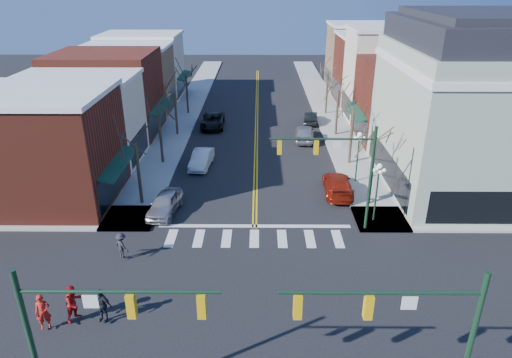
{
  "coord_description": "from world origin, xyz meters",
  "views": [
    {
      "loc": [
        0.29,
        -19.11,
        15.62
      ],
      "look_at": [
        0.09,
        9.38,
        2.8
      ],
      "focal_mm": 32.0,
      "sensor_mm": 36.0,
      "label": 1
    }
  ],
  "objects_px": {
    "car_right_mid": "(305,133)",
    "pedestrian_red_a": "(43,312)",
    "victorian_corner": "(475,105)",
    "pedestrian_dark_a": "(101,305)",
    "lamppost_corner": "(378,183)",
    "car_left_far": "(213,121)",
    "car_right_near": "(338,185)",
    "pedestrian_red_b": "(74,303)",
    "pedestrian_dark_b": "(122,245)",
    "lamppost_midblock": "(358,149)",
    "car_left_near": "(165,204)",
    "car_left_mid": "(201,159)",
    "car_right_far": "(311,118)"
  },
  "relations": [
    {
      "from": "victorian_corner",
      "to": "car_left_far",
      "type": "relative_size",
      "value": 2.67
    },
    {
      "from": "car_left_far",
      "to": "pedestrian_red_b",
      "type": "distance_m",
      "value": 31.5
    },
    {
      "from": "lamppost_midblock",
      "to": "car_left_far",
      "type": "bearing_deg",
      "value": 131.63
    },
    {
      "from": "pedestrian_red_b",
      "to": "pedestrian_dark_b",
      "type": "relative_size",
      "value": 1.21
    },
    {
      "from": "lamppost_corner",
      "to": "pedestrian_red_a",
      "type": "bearing_deg",
      "value": -149.47
    },
    {
      "from": "pedestrian_red_a",
      "to": "pedestrian_red_b",
      "type": "relative_size",
      "value": 0.96
    },
    {
      "from": "lamppost_corner",
      "to": "pedestrian_dark_a",
      "type": "bearing_deg",
      "value": -146.86
    },
    {
      "from": "victorian_corner",
      "to": "car_left_near",
      "type": "relative_size",
      "value": 3.3
    },
    {
      "from": "car_left_near",
      "to": "car_left_far",
      "type": "relative_size",
      "value": 0.81
    },
    {
      "from": "pedestrian_dark_a",
      "to": "lamppost_corner",
      "type": "bearing_deg",
      "value": 49.5
    },
    {
      "from": "victorian_corner",
      "to": "car_right_far",
      "type": "relative_size",
      "value": 3.54
    },
    {
      "from": "car_left_far",
      "to": "pedestrian_dark_a",
      "type": "bearing_deg",
      "value": -95.81
    },
    {
      "from": "car_left_near",
      "to": "pedestrian_dark_a",
      "type": "xyz_separation_m",
      "value": [
        -0.9,
        -11.29,
        0.33
      ]
    },
    {
      "from": "victorian_corner",
      "to": "pedestrian_dark_a",
      "type": "distance_m",
      "value": 29.28
    },
    {
      "from": "pedestrian_red_b",
      "to": "pedestrian_dark_a",
      "type": "distance_m",
      "value": 1.35
    },
    {
      "from": "victorian_corner",
      "to": "pedestrian_red_a",
      "type": "height_order",
      "value": "victorian_corner"
    },
    {
      "from": "car_left_far",
      "to": "car_right_mid",
      "type": "bearing_deg",
      "value": -25.35
    },
    {
      "from": "lamppost_corner",
      "to": "car_left_near",
      "type": "bearing_deg",
      "value": 175.43
    },
    {
      "from": "car_left_mid",
      "to": "car_right_near",
      "type": "height_order",
      "value": "car_right_near"
    },
    {
      "from": "car_right_mid",
      "to": "pedestrian_red_a",
      "type": "height_order",
      "value": "pedestrian_red_a"
    },
    {
      "from": "car_right_mid",
      "to": "car_right_far",
      "type": "relative_size",
      "value": 1.18
    },
    {
      "from": "car_left_near",
      "to": "pedestrian_dark_b",
      "type": "relative_size",
      "value": 2.68
    },
    {
      "from": "car_right_near",
      "to": "car_left_mid",
      "type": "bearing_deg",
      "value": -22.98
    },
    {
      "from": "victorian_corner",
      "to": "pedestrian_dark_b",
      "type": "xyz_separation_m",
      "value": [
        -24.34,
        -10.67,
        -5.7
      ]
    },
    {
      "from": "car_left_mid",
      "to": "pedestrian_red_a",
      "type": "relative_size",
      "value": 2.35
    },
    {
      "from": "lamppost_corner",
      "to": "pedestrian_dark_a",
      "type": "height_order",
      "value": "lamppost_corner"
    },
    {
      "from": "car_right_near",
      "to": "pedestrian_dark_b",
      "type": "relative_size",
      "value": 3.17
    },
    {
      "from": "car_left_mid",
      "to": "car_right_far",
      "type": "relative_size",
      "value": 1.09
    },
    {
      "from": "car_right_near",
      "to": "pedestrian_red_a",
      "type": "height_order",
      "value": "pedestrian_red_a"
    },
    {
      "from": "car_left_near",
      "to": "pedestrian_red_a",
      "type": "height_order",
      "value": "pedestrian_red_a"
    },
    {
      "from": "victorian_corner",
      "to": "pedestrian_dark_a",
      "type": "height_order",
      "value": "victorian_corner"
    },
    {
      "from": "lamppost_midblock",
      "to": "car_left_far",
      "type": "relative_size",
      "value": 0.81
    },
    {
      "from": "lamppost_midblock",
      "to": "car_right_near",
      "type": "bearing_deg",
      "value": -131.27
    },
    {
      "from": "pedestrian_red_b",
      "to": "pedestrian_dark_a",
      "type": "xyz_separation_m",
      "value": [
        1.34,
        -0.07,
        -0.06
      ]
    },
    {
      "from": "car_left_near",
      "to": "pedestrian_dark_a",
      "type": "height_order",
      "value": "pedestrian_dark_a"
    },
    {
      "from": "car_left_mid",
      "to": "pedestrian_dark_a",
      "type": "xyz_separation_m",
      "value": [
        -2.5,
        -19.92,
        0.35
      ]
    },
    {
      "from": "car_left_mid",
      "to": "car_right_mid",
      "type": "height_order",
      "value": "car_right_mid"
    },
    {
      "from": "pedestrian_dark_a",
      "to": "car_left_far",
      "type": "bearing_deg",
      "value": 101.94
    },
    {
      "from": "lamppost_corner",
      "to": "car_left_near",
      "type": "distance_m",
      "value": 14.81
    },
    {
      "from": "lamppost_corner",
      "to": "car_left_far",
      "type": "distance_m",
      "value": 25.02
    },
    {
      "from": "pedestrian_red_a",
      "to": "pedestrian_red_b",
      "type": "bearing_deg",
      "value": 4.36
    },
    {
      "from": "victorian_corner",
      "to": "lamppost_corner",
      "type": "height_order",
      "value": "victorian_corner"
    },
    {
      "from": "lamppost_midblock",
      "to": "car_left_near",
      "type": "bearing_deg",
      "value": -159.93
    },
    {
      "from": "car_left_mid",
      "to": "pedestrian_dark_a",
      "type": "bearing_deg",
      "value": -91.69
    },
    {
      "from": "lamppost_corner",
      "to": "car_left_far",
      "type": "height_order",
      "value": "lamppost_corner"
    },
    {
      "from": "lamppost_corner",
      "to": "car_right_near",
      "type": "height_order",
      "value": "lamppost_corner"
    },
    {
      "from": "lamppost_corner",
      "to": "pedestrian_dark_a",
      "type": "relative_size",
      "value": 2.36
    },
    {
      "from": "car_left_mid",
      "to": "pedestrian_red_b",
      "type": "height_order",
      "value": "pedestrian_red_b"
    },
    {
      "from": "victorian_corner",
      "to": "pedestrian_red_b",
      "type": "xyz_separation_m",
      "value": [
        -25.14,
        -16.05,
        -5.53
      ]
    },
    {
      "from": "victorian_corner",
      "to": "car_left_near",
      "type": "height_order",
      "value": "victorian_corner"
    }
  ]
}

